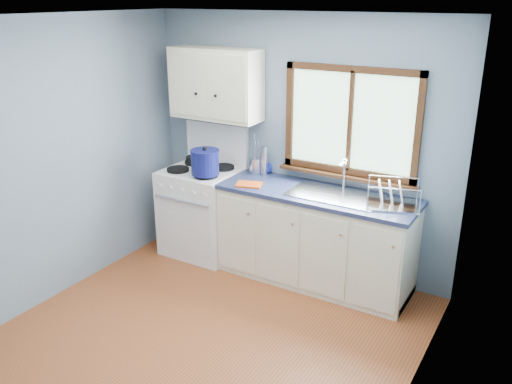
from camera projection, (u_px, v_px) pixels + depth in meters
The scene contains 18 objects.
floor at pixel (193, 350), 4.30m from camera, with size 3.20×3.60×0.02m, color brown.
ceiling at pixel (177, 17), 3.43m from camera, with size 3.20×3.60×0.02m, color white.
wall_back at pixel (299, 145), 5.32m from camera, with size 3.20×0.02×2.50m, color slate.
wall_left at pixel (36, 167), 4.63m from camera, with size 0.02×3.60×2.50m, color slate.
wall_right at pixel (410, 254), 3.09m from camera, with size 0.02×3.60×2.50m, color slate.
gas_range at pixel (203, 209), 5.77m from camera, with size 0.76×0.69×1.36m.
base_cabinets at pixel (315, 242), 5.19m from camera, with size 1.85×0.60×0.88m.
countertop at pixel (317, 194), 5.02m from camera, with size 1.89×0.64×0.04m, color #1C2543.
sink at pixel (335, 202), 4.94m from camera, with size 0.84×0.46×0.44m.
window at pixel (350, 130), 4.96m from camera, with size 1.36×0.10×1.03m.
upper_cabinets at pixel (215, 84), 5.39m from camera, with size 0.95×0.35×0.70m.
skillet at pixel (197, 159), 5.80m from camera, with size 0.37×0.29×0.05m.
stockpot at pixel (205, 162), 5.34m from camera, with size 0.38×0.38×0.28m.
utensil_crock at pixel (256, 166), 5.50m from camera, with size 0.15×0.15×0.41m.
thermos at pixel (264, 161), 5.43m from camera, with size 0.07×0.07×0.30m, color silver.
soap_bottle at pixel (266, 162), 5.46m from camera, with size 0.10×0.10×0.26m, color #1421B4.
dish_towel at pixel (249, 185), 5.18m from camera, with size 0.24×0.17×0.02m, color #D34F17.
dish_rack at pixel (392, 199), 4.66m from camera, with size 0.53×0.46×0.23m.
Camera 1 is at (2.27, -2.84, 2.65)m, focal length 38.00 mm.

